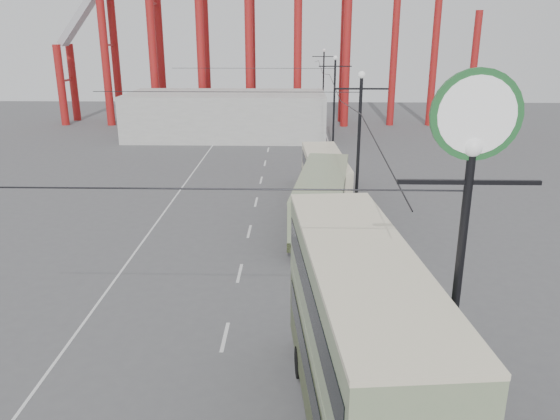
{
  "coord_description": "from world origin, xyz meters",
  "views": [
    {
      "loc": [
        1.69,
        -14.89,
        11.5
      ],
      "look_at": [
        1.0,
        11.06,
        3.0
      ],
      "focal_mm": 35.0,
      "sensor_mm": 36.0,
      "label": 1
    }
  ],
  "objects_px": {
    "lamp_post_near": "(467,201)",
    "single_decker_cream": "(324,174)",
    "pedestrian": "(324,296)",
    "single_decker_green": "(322,197)",
    "double_decker_bus": "(357,339)"
  },
  "relations": [
    {
      "from": "double_decker_bus",
      "to": "single_decker_cream",
      "type": "height_order",
      "value": "double_decker_bus"
    },
    {
      "from": "lamp_post_near",
      "to": "double_decker_bus",
      "type": "distance_m",
      "value": 5.23
    },
    {
      "from": "pedestrian",
      "to": "single_decker_cream",
      "type": "bearing_deg",
      "value": -114.92
    },
    {
      "from": "double_decker_bus",
      "to": "single_decker_green",
      "type": "bearing_deg",
      "value": 84.76
    },
    {
      "from": "single_decker_cream",
      "to": "pedestrian",
      "type": "relative_size",
      "value": 5.23
    },
    {
      "from": "lamp_post_near",
      "to": "single_decker_green",
      "type": "distance_m",
      "value": 20.97
    },
    {
      "from": "lamp_post_near",
      "to": "pedestrian",
      "type": "bearing_deg",
      "value": 106.81
    },
    {
      "from": "lamp_post_near",
      "to": "single_decker_cream",
      "type": "xyz_separation_m",
      "value": [
        -1.74,
        26.21,
        -6.08
      ]
    },
    {
      "from": "double_decker_bus",
      "to": "single_decker_green",
      "type": "relative_size",
      "value": 0.94
    },
    {
      "from": "single_decker_green",
      "to": "single_decker_cream",
      "type": "distance_m",
      "value": 6.24
    },
    {
      "from": "lamp_post_near",
      "to": "double_decker_bus",
      "type": "xyz_separation_m",
      "value": [
        -2.1,
        1.54,
        -4.53
      ]
    },
    {
      "from": "double_decker_bus",
      "to": "pedestrian",
      "type": "relative_size",
      "value": 5.75
    },
    {
      "from": "double_decker_bus",
      "to": "single_decker_cream",
      "type": "distance_m",
      "value": 24.72
    },
    {
      "from": "double_decker_bus",
      "to": "single_decker_green",
      "type": "height_order",
      "value": "double_decker_bus"
    },
    {
      "from": "single_decker_cream",
      "to": "pedestrian",
      "type": "bearing_deg",
      "value": -96.22
    }
  ]
}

